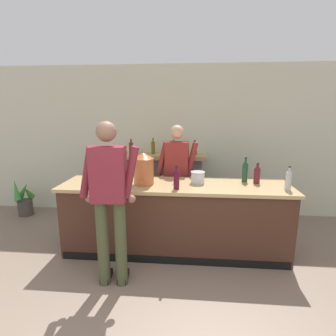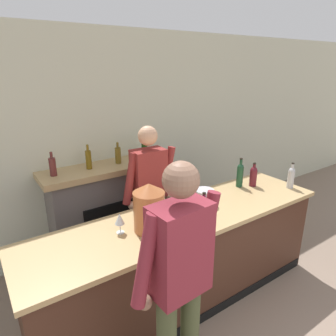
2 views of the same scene
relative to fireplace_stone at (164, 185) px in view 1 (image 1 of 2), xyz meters
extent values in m
cube|color=beige|center=(0.31, 0.26, 0.77)|extent=(12.00, 0.07, 2.75)
cube|color=#44271B|center=(0.28, -1.23, -0.14)|extent=(3.00, 0.72, 0.93)
cube|color=tan|center=(0.28, -1.23, 0.35)|extent=(3.07, 0.79, 0.04)
cube|color=black|center=(0.28, -1.59, -0.55)|extent=(2.94, 0.01, 0.10)
cube|color=slate|center=(0.00, 0.01, -0.05)|extent=(1.35, 0.44, 1.11)
cube|color=black|center=(0.00, -0.23, -0.19)|extent=(0.74, 0.02, 0.71)
cube|color=tan|center=(0.00, -0.01, 0.54)|extent=(1.51, 0.52, 0.07)
cylinder|color=#5C2624|center=(-0.59, -0.01, 0.68)|extent=(0.07, 0.07, 0.20)
cylinder|color=#5C2624|center=(-0.59, -0.01, 0.81)|extent=(0.03, 0.03, 0.07)
cylinder|color=brown|center=(-0.19, -0.01, 0.69)|extent=(0.07, 0.07, 0.22)
cylinder|color=brown|center=(-0.19, -0.01, 0.83)|extent=(0.03, 0.03, 0.07)
cylinder|color=brown|center=(0.18, -0.01, 0.68)|extent=(0.07, 0.07, 0.20)
cylinder|color=brown|center=(0.18, -0.01, 0.81)|extent=(0.03, 0.03, 0.07)
cylinder|color=#1A4113|center=(0.55, -0.01, 0.68)|extent=(0.08, 0.08, 0.19)
cylinder|color=#1A4113|center=(0.55, -0.01, 0.80)|extent=(0.03, 0.03, 0.06)
cylinder|color=#47413B|center=(-2.62, -0.19, -0.46)|extent=(0.26, 0.26, 0.29)
cylinder|color=#332319|center=(-2.62, -0.19, -0.32)|extent=(0.24, 0.24, 0.02)
cone|color=#388728|center=(-2.53, -0.19, -0.15)|extent=(0.12, 0.28, 0.31)
cone|color=#2A842A|center=(-2.67, -0.12, -0.14)|extent=(0.27, 0.24, 0.31)
cone|color=#378B38|center=(-2.70, -0.28, -0.09)|extent=(0.28, 0.27, 0.41)
cylinder|color=#434A2C|center=(-0.27, -2.02, -0.10)|extent=(0.13, 0.13, 1.00)
cube|color=black|center=(-0.28, -1.95, -0.57)|extent=(0.11, 0.25, 0.07)
cylinder|color=#434A2C|center=(-0.47, -2.04, -0.10)|extent=(0.13, 0.13, 1.00)
cube|color=black|center=(-0.47, -1.97, -0.57)|extent=(0.11, 0.25, 0.07)
cube|color=maroon|center=(-0.37, -2.03, 0.69)|extent=(0.37, 0.24, 0.59)
cylinder|color=maroon|center=(-0.14, -2.00, 0.70)|extent=(0.20, 0.08, 0.57)
sphere|color=#85604B|center=(-0.14, -1.98, 0.40)|extent=(0.09, 0.09, 0.09)
cylinder|color=maroon|center=(-0.60, -2.02, 0.70)|extent=(0.20, 0.08, 0.57)
sphere|color=#85604B|center=(-0.60, -2.00, 0.40)|extent=(0.09, 0.09, 0.09)
sphere|color=#85604B|center=(-0.37, -2.03, 1.13)|extent=(0.21, 0.21, 0.21)
cylinder|color=#49493C|center=(0.17, -0.58, -0.13)|extent=(0.13, 0.13, 0.94)
cube|color=black|center=(0.17, -0.65, -0.57)|extent=(0.11, 0.24, 0.07)
cylinder|color=#49493C|center=(0.37, -0.59, -0.13)|extent=(0.13, 0.13, 0.94)
cube|color=black|center=(0.37, -0.66, -0.57)|extent=(0.11, 0.24, 0.07)
cube|color=maroon|center=(0.27, -0.59, 0.60)|extent=(0.37, 0.24, 0.54)
cylinder|color=maroon|center=(0.04, -0.60, 0.59)|extent=(0.20, 0.08, 0.57)
sphere|color=#DFA57E|center=(0.04, -0.62, 0.29)|extent=(0.09, 0.09, 0.09)
cylinder|color=maroon|center=(0.50, -0.62, 0.59)|extent=(0.20, 0.08, 0.57)
sphere|color=#DFA57E|center=(0.50, -0.64, 0.29)|extent=(0.09, 0.09, 0.09)
sphere|color=#DFA57E|center=(0.27, -0.59, 1.02)|extent=(0.21, 0.21, 0.21)
cylinder|color=#B36234|center=(-0.13, -1.27, 0.55)|extent=(0.27, 0.27, 0.35)
cone|color=#B36234|center=(-0.13, -1.27, 0.76)|extent=(0.27, 0.27, 0.08)
cylinder|color=#B29333|center=(-0.13, -1.43, 0.44)|extent=(0.02, 0.04, 0.02)
cylinder|color=silver|center=(0.59, -1.16, 0.45)|extent=(0.18, 0.18, 0.15)
cylinder|color=silver|center=(0.59, -1.16, 0.53)|extent=(0.19, 0.19, 0.01)
cylinder|color=#1A4328|center=(1.24, -1.03, 0.49)|extent=(0.08, 0.08, 0.24)
sphere|color=#1A4328|center=(1.24, -1.03, 0.61)|extent=(0.07, 0.07, 0.07)
cylinder|color=#1A4328|center=(1.24, -1.03, 0.66)|extent=(0.03, 0.03, 0.09)
cylinder|color=black|center=(1.24, -1.03, 0.71)|extent=(0.03, 0.03, 0.01)
cylinder|color=#4E0E29|center=(0.31, -1.46, 0.48)|extent=(0.07, 0.07, 0.21)
sphere|color=#4E0E29|center=(0.31, -1.46, 0.58)|extent=(0.07, 0.07, 0.07)
cylinder|color=#4E0E29|center=(0.31, -1.46, 0.63)|extent=(0.03, 0.03, 0.08)
cylinder|color=black|center=(0.31, -1.46, 0.67)|extent=(0.03, 0.03, 0.01)
cylinder|color=#B3B4B6|center=(1.69, -1.39, 0.48)|extent=(0.07, 0.07, 0.21)
sphere|color=#B3B4B6|center=(1.69, -1.39, 0.58)|extent=(0.07, 0.07, 0.07)
cylinder|color=#B3B4B6|center=(1.69, -1.39, 0.62)|extent=(0.03, 0.03, 0.08)
cylinder|color=black|center=(1.69, -1.39, 0.67)|extent=(0.03, 0.03, 0.01)
cylinder|color=maroon|center=(1.38, -1.10, 0.47)|extent=(0.08, 0.08, 0.19)
sphere|color=maroon|center=(1.38, -1.10, 0.57)|extent=(0.08, 0.08, 0.08)
cylinder|color=maroon|center=(1.38, -1.10, 0.60)|extent=(0.03, 0.03, 0.08)
cylinder|color=black|center=(1.38, -1.10, 0.65)|extent=(0.04, 0.04, 0.01)
cylinder|color=silver|center=(0.30, -1.19, 0.38)|extent=(0.07, 0.07, 0.01)
cylinder|color=silver|center=(0.30, -1.19, 0.42)|extent=(0.01, 0.01, 0.08)
cone|color=silver|center=(0.30, -1.19, 0.49)|extent=(0.08, 0.08, 0.07)
cylinder|color=silver|center=(-0.36, -1.17, 0.38)|extent=(0.07, 0.07, 0.01)
cylinder|color=silver|center=(-0.36, -1.17, 0.42)|extent=(0.01, 0.01, 0.08)
cone|color=silver|center=(-0.36, -1.17, 0.51)|extent=(0.08, 0.08, 0.09)
camera|label=1|loc=(0.48, -4.63, 1.34)|focal=28.00mm
camera|label=2|loc=(-1.28, -3.24, 1.72)|focal=32.00mm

